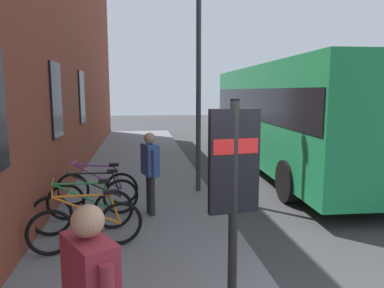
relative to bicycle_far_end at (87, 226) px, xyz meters
The scene contains 11 objects.
ground 4.71m from the bicycle_far_end, 49.50° to the right, with size 60.00×60.00×0.00m, color #38383A.
sidewalk_pavement 5.13m from the bicycle_far_end, ahead, with size 24.00×3.50×0.12m, color slate.
station_facade 7.31m from the bicycle_far_end, 11.59° to the left, with size 22.00×0.65×8.91m.
bicycle_far_end is the anchor object (origin of this frame).
bicycle_by_door 0.77m from the bicycle_far_end, 12.30° to the left, with size 0.51×1.75×0.97m.
bicycle_end_of_row 1.54m from the bicycle_far_end, ahead, with size 0.54×1.75×0.97m.
bicycle_nearest_sign 2.27m from the bicycle_far_end, ahead, with size 0.48×1.77×0.97m.
transit_info_sign 2.94m from the bicycle_far_end, 137.44° to the right, with size 0.16×0.56×2.40m.
city_bus 8.00m from the bicycle_far_end, 44.97° to the right, with size 10.59×2.95×3.35m.
pedestrian_crossing_street 1.95m from the bicycle_far_end, 33.93° to the right, with size 0.61×0.37×1.66m.
street_lamp 4.71m from the bicycle_far_end, 35.93° to the right, with size 0.28×0.28×5.25m.
Camera 1 is at (-2.60, 1.71, 2.60)m, focal length 33.82 mm.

